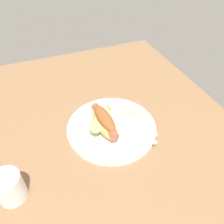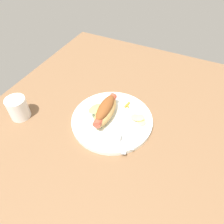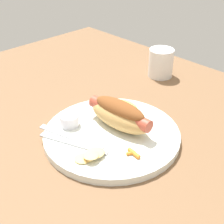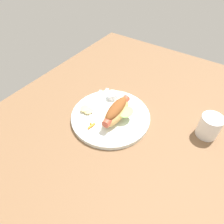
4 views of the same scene
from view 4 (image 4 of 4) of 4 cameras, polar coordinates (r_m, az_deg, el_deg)
The scene contains 9 objects.
ground_plane at distance 76.99cm, azimuth 2.35°, elevation -1.60°, with size 120.00×90.00×1.80cm, color brown.
plate at distance 75.00cm, azimuth -0.41°, elevation -1.28°, with size 29.21×29.21×1.60cm, color white.
hot_dog at distance 71.18cm, azimuth 1.42°, elevation 0.25°, with size 15.87×9.35×6.37cm.
sauce_ramekin at distance 80.60cm, azimuth 0.13°, elevation 4.71°, with size 4.24×4.24×2.56cm, color white.
fork at distance 79.64cm, azimuth -4.51°, elevation 2.92°, with size 14.80×6.90×0.40cm.
knife at distance 80.15cm, azimuth -3.03°, elevation 3.32°, with size 15.77×1.40×0.36cm, color silver.
chips_pile at distance 76.21cm, azimuth -7.43°, elevation 0.78°, with size 5.73×6.81×1.46cm.
carrot_garnish at distance 70.71cm, azimuth -5.88°, elevation -3.87°, with size 3.16×1.95×0.85cm.
drinking_cup at distance 74.83cm, azimuth 25.94°, elevation -3.68°, with size 7.12×7.12×8.23cm, color white.
Camera 4 is at (45.48, 27.16, 54.97)cm, focal length 32.15 mm.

